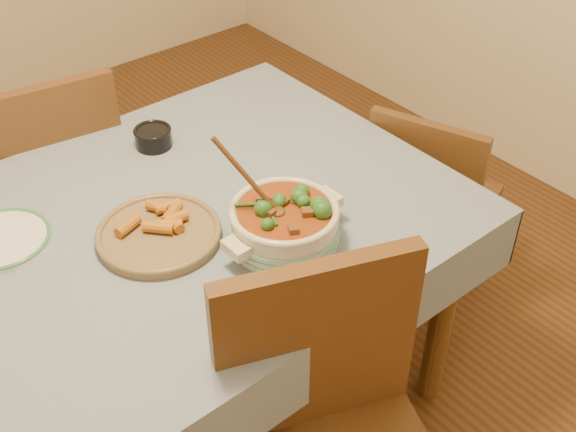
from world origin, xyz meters
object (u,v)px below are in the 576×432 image
at_px(stew_casserole, 284,222).
at_px(condiment_bowl, 153,136).
at_px(white_plate, 2,240).
at_px(chair_far, 53,185).
at_px(dining_table, 137,267).
at_px(fried_plate, 159,232).
at_px(chair_right, 428,200).

bearing_deg(stew_casserole, condiment_bowl, 91.79).
distance_m(white_plate, chair_far, 0.60).
bearing_deg(stew_casserole, white_plate, 140.69).
bearing_deg(condiment_bowl, white_plate, -164.71).
relative_size(stew_casserole, condiment_bowl, 2.97).
relative_size(dining_table, fried_plate, 4.77).
bearing_deg(dining_table, white_plate, 143.26).
bearing_deg(chair_far, fried_plate, 98.88).
bearing_deg(condiment_bowl, fried_plate, -119.47).
xyz_separation_m(chair_far, chair_right, (0.96, -0.76, -0.08)).
height_order(stew_casserole, chair_right, stew_casserole).
xyz_separation_m(fried_plate, chair_far, (-0.00, 0.70, -0.25)).
xyz_separation_m(condiment_bowl, chair_far, (-0.21, 0.33, -0.26)).
bearing_deg(condiment_bowl, chair_right, -30.12).
bearing_deg(dining_table, chair_far, 85.65).
bearing_deg(chair_right, condiment_bowl, 39.38).
bearing_deg(fried_plate, dining_table, 143.02).
xyz_separation_m(stew_casserole, white_plate, (-0.53, 0.43, -0.06)).
height_order(dining_table, fried_plate, fried_plate).
bearing_deg(white_plate, stew_casserole, -39.31).
relative_size(dining_table, chair_right, 2.11).
bearing_deg(dining_table, chair_right, -6.04).
distance_m(dining_table, fried_plate, 0.13).
distance_m(white_plate, chair_right, 1.33).
xyz_separation_m(dining_table, white_plate, (-0.25, 0.19, 0.10)).
bearing_deg(stew_casserole, fried_plate, 137.55).
distance_m(dining_table, condiment_bowl, 0.44).
height_order(condiment_bowl, fried_plate, condiment_bowl).
relative_size(stew_casserole, white_plate, 1.12).
relative_size(chair_far, chair_right, 1.17).
xyz_separation_m(stew_casserole, condiment_bowl, (-0.02, 0.57, -0.03)).
bearing_deg(condiment_bowl, chair_far, 122.90).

